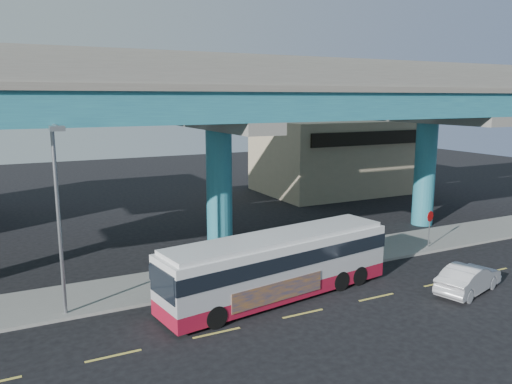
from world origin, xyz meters
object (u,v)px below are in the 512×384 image
street_lamp (58,193)px  stop_sign (430,221)px  sedan (469,278)px  transit_bus (279,263)px

street_lamp → stop_sign: 21.27m
sedan → street_lamp: bearing=57.5°
sedan → street_lamp: size_ratio=0.54×
sedan → stop_sign: 6.93m
sedan → stop_sign: (3.44, 5.92, 1.07)m
sedan → stop_sign: stop_sign is taller
street_lamp → stop_sign: (20.94, 0.75, -3.68)m
transit_bus → sedan: bearing=-31.8°
street_lamp → stop_sign: size_ratio=3.61×
transit_bus → stop_sign: 12.04m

